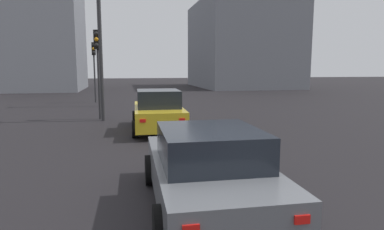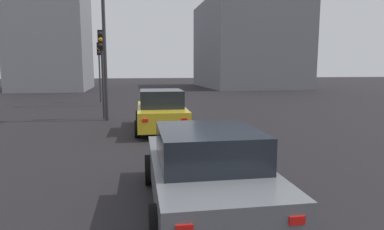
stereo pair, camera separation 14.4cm
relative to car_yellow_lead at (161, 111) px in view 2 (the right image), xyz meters
The scene contains 8 objects.
car_yellow_lead is the anchor object (origin of this frame).
car_grey_second 7.63m from the car_yellow_lead, behind, with size 4.35×2.19×1.47m.
traffic_light_near_left 4.91m from the car_yellow_lead, 35.31° to the left, with size 0.33×0.31×4.29m.
traffic_light_near_right 12.64m from the car_yellow_lead, 15.65° to the left, with size 0.32×0.30×4.32m.
street_lamp_kerbside 4.86m from the car_yellow_lead, 37.46° to the left, with size 0.56×0.36×6.32m.
street_lamp_far 10.33m from the car_yellow_lead, 16.59° to the left, with size 0.56×0.36×7.49m.
building_facade_left 33.13m from the car_yellow_lead, 25.66° to the right, with size 15.45×11.45×11.11m, color slate.
building_facade_center 30.42m from the car_yellow_lead, 19.35° to the left, with size 10.74×7.76×15.63m, color gray.
Camera 2 is at (-4.72, 1.40, 2.49)m, focal length 31.06 mm.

